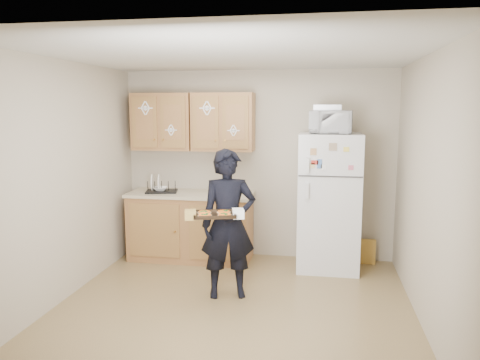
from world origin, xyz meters
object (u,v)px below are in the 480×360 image
dish_rack (162,186)px  baking_tray (214,215)px  refrigerator (329,202)px  microwave (331,122)px  person (228,224)px

dish_rack → baking_tray: bearing=-53.6°
refrigerator → microwave: microwave is taller
person → baking_tray: bearing=-122.0°
refrigerator → dish_rack: bearing=179.2°
refrigerator → microwave: (-0.00, -0.05, 0.99)m
microwave → person: bearing=-130.2°
dish_rack → refrigerator: bearing=-0.8°
baking_tray → microwave: microwave is taller
microwave → dish_rack: microwave is taller
microwave → dish_rack: 2.35m
refrigerator → microwave: bearing=-95.1°
baking_tray → microwave: (1.14, 1.34, 0.89)m
person → microwave: (1.05, 1.05, 1.04)m
baking_tray → microwave: size_ratio=0.83×
refrigerator → person: refrigerator is taller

